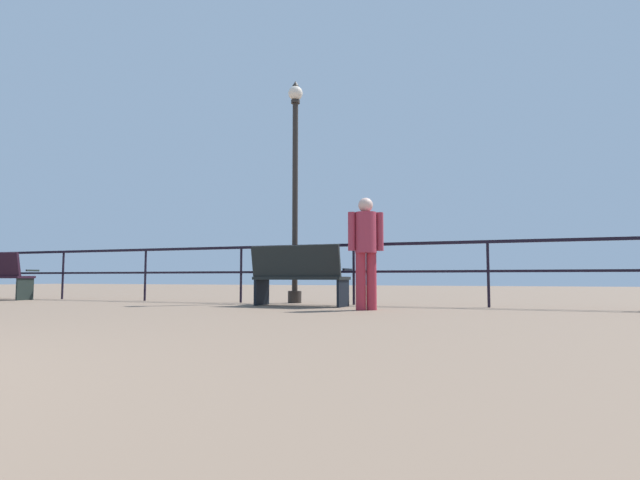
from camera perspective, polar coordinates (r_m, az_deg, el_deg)
name	(u,v)px	position (r m, az deg, el deg)	size (l,w,h in m)	color
pier_railing	(295,260)	(9.05, -2.85, -2.28)	(19.84, 0.05, 1.05)	black
bench_near_left	(298,274)	(8.20, -2.48, -3.84)	(1.59, 0.77, 0.99)	black
lamppost_center	(295,181)	(9.48, -2.84, 6.76)	(0.28, 0.28, 4.21)	#2A231F
person_by_bench	(366,245)	(7.28, 5.23, -0.60)	(0.48, 0.31, 1.62)	#A42635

